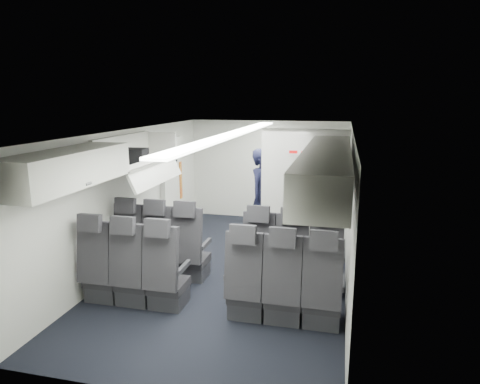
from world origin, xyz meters
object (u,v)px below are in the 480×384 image
at_px(boarding_door, 172,185).
at_px(flight_attendant, 263,197).
at_px(seat_row_front, 225,256).
at_px(carry_on_bag, 132,157).
at_px(galley_unit, 311,180).
at_px(seat_row_mid, 205,282).

xyz_separation_m(boarding_door, flight_attendant, (1.84, -0.20, -0.08)).
xyz_separation_m(seat_row_front, carry_on_bag, (-1.45, 0.15, 1.37)).
xyz_separation_m(seat_row_front, galley_unit, (0.95, 3.25, 0.55)).
relative_size(seat_row_front, boarding_door, 1.79).
bearing_deg(carry_on_bag, seat_row_mid, -41.39).
distance_m(seat_row_mid, galley_unit, 4.30).
bearing_deg(seat_row_front, flight_attendant, 84.05).
distance_m(flight_attendant, carry_on_bag, 2.55).
relative_size(seat_row_mid, boarding_door, 1.79).
bearing_deg(boarding_door, seat_row_front, -51.84).
bearing_deg(boarding_door, flight_attendant, -6.29).
xyz_separation_m(seat_row_mid, galley_unit, (0.95, 4.15, 0.55)).
height_order(seat_row_front, carry_on_bag, carry_on_bag).
height_order(boarding_door, carry_on_bag, carry_on_bag).
distance_m(galley_unit, flight_attendant, 1.57).
relative_size(galley_unit, boarding_door, 1.02).
relative_size(seat_row_mid, carry_on_bag, 7.90).
height_order(seat_row_mid, flight_attendant, flight_attendant).
xyz_separation_m(galley_unit, flight_attendant, (-0.75, -1.37, -0.08)).
relative_size(galley_unit, flight_attendant, 1.09).
bearing_deg(flight_attendant, galley_unit, -5.52).
distance_m(seat_row_front, galley_unit, 3.43).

